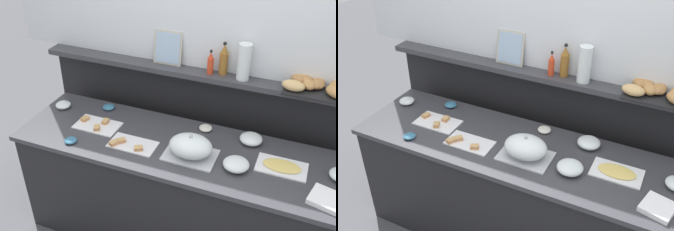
% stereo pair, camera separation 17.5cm
% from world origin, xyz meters
% --- Properties ---
extents(ground_plane, '(12.00, 12.00, 0.00)m').
position_xyz_m(ground_plane, '(0.00, 0.60, 0.00)').
color(ground_plane, '#4C4C51').
extents(buffet_counter, '(2.31, 0.69, 0.88)m').
position_xyz_m(buffet_counter, '(0.00, 0.00, 0.44)').
color(buffet_counter, black).
rests_on(buffet_counter, ground_plane).
extents(back_ledge_unit, '(2.56, 0.22, 1.24)m').
position_xyz_m(back_ledge_unit, '(0.00, 0.52, 0.65)').
color(back_ledge_unit, black).
rests_on(back_ledge_unit, ground_plane).
extents(sandwich_platter_front, '(0.32, 0.18, 0.04)m').
position_xyz_m(sandwich_platter_front, '(-0.32, -0.12, 0.89)').
color(sandwich_platter_front, silver).
rests_on(sandwich_platter_front, buffet_counter).
extents(sandwich_platter_rear, '(0.32, 0.19, 0.04)m').
position_xyz_m(sandwich_platter_rear, '(-0.65, 0.01, 0.89)').
color(sandwich_platter_rear, white).
rests_on(sandwich_platter_rear, buffet_counter).
extents(cold_cuts_platter, '(0.31, 0.19, 0.02)m').
position_xyz_m(cold_cuts_platter, '(0.66, 0.03, 0.89)').
color(cold_cuts_platter, white).
rests_on(cold_cuts_platter, buffet_counter).
extents(serving_cloche, '(0.34, 0.24, 0.17)m').
position_xyz_m(serving_cloche, '(0.09, -0.07, 0.96)').
color(serving_cloche, '#B7BABF').
rests_on(serving_cloche, buffet_counter).
extents(glass_bowl_medium, '(0.16, 0.16, 0.07)m').
position_xyz_m(glass_bowl_medium, '(0.40, -0.08, 0.91)').
color(glass_bowl_medium, silver).
rests_on(glass_bowl_medium, buffet_counter).
extents(glass_bowl_small, '(0.15, 0.15, 0.06)m').
position_xyz_m(glass_bowl_small, '(0.42, 0.22, 0.91)').
color(glass_bowl_small, silver).
rests_on(glass_bowl_small, buffet_counter).
extents(glass_bowl_extra, '(0.12, 0.12, 0.05)m').
position_xyz_m(glass_bowl_extra, '(-1.03, 0.13, 0.90)').
color(glass_bowl_extra, silver).
rests_on(glass_bowl_extra, buffet_counter).
extents(condiment_bowl_cream, '(0.09, 0.09, 0.03)m').
position_xyz_m(condiment_bowl_cream, '(0.09, 0.25, 0.90)').
color(condiment_bowl_cream, silver).
rests_on(condiment_bowl_cream, buffet_counter).
extents(condiment_bowl_red, '(0.09, 0.09, 0.03)m').
position_xyz_m(condiment_bowl_red, '(-0.69, 0.25, 0.90)').
color(condiment_bowl_red, teal).
rests_on(condiment_bowl_red, buffet_counter).
extents(condiment_bowl_teal, '(0.08, 0.08, 0.03)m').
position_xyz_m(condiment_bowl_teal, '(-0.71, -0.24, 0.90)').
color(condiment_bowl_teal, teal).
rests_on(condiment_bowl_teal, buffet_counter).
extents(napkin_stack, '(0.21, 0.21, 0.03)m').
position_xyz_m(napkin_stack, '(0.93, -0.17, 0.90)').
color(napkin_stack, white).
rests_on(napkin_stack, buffet_counter).
extents(vinegar_bottle_amber, '(0.06, 0.06, 0.24)m').
position_xyz_m(vinegar_bottle_amber, '(0.13, 0.47, 1.34)').
color(vinegar_bottle_amber, '#8E5B23').
rests_on(vinegar_bottle_amber, back_ledge_unit).
extents(hot_sauce_bottle, '(0.04, 0.04, 0.18)m').
position_xyz_m(hot_sauce_bottle, '(0.05, 0.44, 1.31)').
color(hot_sauce_bottle, red).
rests_on(hot_sauce_bottle, back_ledge_unit).
extents(bread_basket, '(0.43, 0.29, 0.08)m').
position_xyz_m(bread_basket, '(0.75, 0.45, 1.28)').
color(bread_basket, black).
rests_on(bread_basket, back_ledge_unit).
extents(framed_picture, '(0.21, 0.06, 0.25)m').
position_xyz_m(framed_picture, '(-0.29, 0.48, 1.36)').
color(framed_picture, '#B2AD9E').
rests_on(framed_picture, back_ledge_unit).
extents(water_carafe, '(0.09, 0.09, 0.26)m').
position_xyz_m(water_carafe, '(0.28, 0.44, 1.36)').
color(water_carafe, silver).
rests_on(water_carafe, back_ledge_unit).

